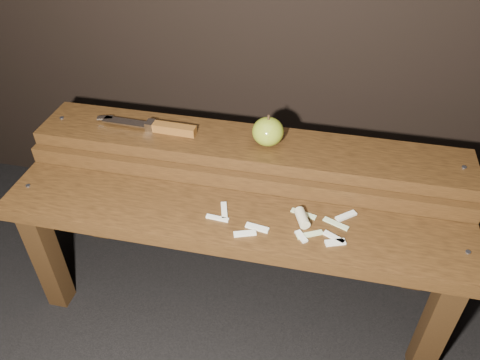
% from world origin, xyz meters
% --- Properties ---
extents(ground, '(60.00, 60.00, 0.00)m').
position_xyz_m(ground, '(0.00, 0.00, 0.00)').
color(ground, black).
extents(bench_front_tier, '(1.20, 0.20, 0.42)m').
position_xyz_m(bench_front_tier, '(0.00, -0.06, 0.35)').
color(bench_front_tier, black).
rests_on(bench_front_tier, ground).
extents(bench_rear_tier, '(1.20, 0.21, 0.50)m').
position_xyz_m(bench_rear_tier, '(0.00, 0.17, 0.41)').
color(bench_rear_tier, black).
rests_on(bench_rear_tier, ground).
extents(apple, '(0.09, 0.09, 0.09)m').
position_xyz_m(apple, '(0.05, 0.17, 0.54)').
color(apple, olive).
rests_on(apple, bench_rear_tier).
extents(knife, '(0.30, 0.05, 0.03)m').
position_xyz_m(knife, '(-0.25, 0.17, 0.51)').
color(knife, brown).
rests_on(knife, bench_rear_tier).
extents(apple_scraps, '(0.37, 0.15, 0.03)m').
position_xyz_m(apple_scraps, '(0.16, -0.04, 0.43)').
color(apple_scraps, beige).
rests_on(apple_scraps, bench_front_tier).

